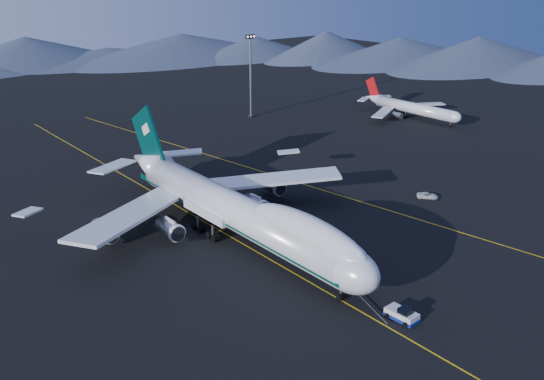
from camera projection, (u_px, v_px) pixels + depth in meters
ground at (237, 240)px, 109.05m from camera, size 500.00×500.00×0.00m
taxiway_line_main at (237, 240)px, 109.05m from camera, size 0.25×220.00×0.01m
taxiway_line_side at (322, 190)px, 133.88m from camera, size 28.08×198.09×0.01m
boeing_747 at (236, 211)px, 107.07m from camera, size 59.62×72.43×19.37m
pushback_tug at (402, 315)px, 84.43m from camera, size 2.97×4.88×2.06m
second_jet at (411, 108)px, 196.71m from camera, size 34.84×39.36×11.20m
service_van at (427, 196)px, 128.75m from camera, size 4.43×4.72×1.23m
floodlight_mast at (251, 76)px, 195.20m from camera, size 3.25×2.44×26.34m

